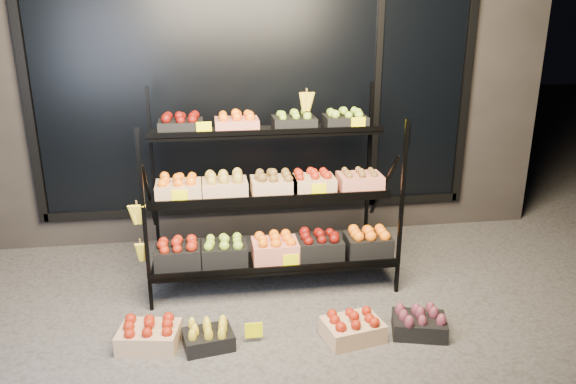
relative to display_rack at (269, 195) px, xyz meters
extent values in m
plane|color=#514F4C|center=(0.01, -0.60, -0.79)|extent=(24.00, 24.00, 0.00)
cube|color=#2D2826|center=(0.01, 2.00, 0.96)|extent=(6.00, 2.00, 3.50)
cube|color=black|center=(0.01, 0.98, 0.76)|extent=(4.20, 0.04, 2.40)
cube|color=black|center=(0.01, 0.96, -0.45)|extent=(4.30, 0.06, 0.08)
cube|color=black|center=(-2.14, 0.96, 0.76)|extent=(0.08, 0.06, 2.50)
cube|color=black|center=(2.16, 0.96, 0.76)|extent=(0.08, 0.06, 2.50)
cube|color=black|center=(1.21, 0.96, 0.76)|extent=(0.06, 0.06, 2.50)
cylinder|color=black|center=(1.56, 0.93, 0.26)|extent=(0.02, 0.02, 0.25)
cube|color=black|center=(-1.01, -0.42, -0.04)|extent=(0.03, 0.03, 1.50)
cube|color=black|center=(1.04, -0.42, -0.04)|extent=(0.03, 0.03, 1.50)
cube|color=black|center=(-1.01, 0.55, 0.04)|extent=(0.03, 0.03, 1.66)
cube|color=black|center=(1.04, 0.55, 0.04)|extent=(0.03, 0.03, 1.66)
cube|color=black|center=(0.01, -0.25, -0.52)|extent=(2.05, 0.42, 0.03)
cube|color=black|center=(0.01, -0.45, -0.49)|extent=(2.05, 0.02, 0.05)
cube|color=black|center=(0.01, 0.05, -0.02)|extent=(2.05, 0.40, 0.03)
cube|color=black|center=(0.01, -0.14, 0.01)|extent=(2.05, 0.02, 0.05)
cube|color=black|center=(0.01, 0.35, 0.48)|extent=(2.05, 0.40, 0.03)
cube|color=black|center=(0.01, 0.16, 0.51)|extent=(2.05, 0.02, 0.05)
cube|color=black|center=(-0.73, 0.35, 0.55)|extent=(0.38, 0.28, 0.11)
ellipsoid|color=#690C07|center=(-0.73, 0.35, 0.63)|extent=(0.32, 0.24, 0.07)
cube|color=tan|center=(-0.24, 0.35, 0.55)|extent=(0.38, 0.28, 0.11)
ellipsoid|color=orange|center=(-0.24, 0.35, 0.63)|extent=(0.32, 0.24, 0.07)
cube|color=black|center=(0.27, 0.35, 0.55)|extent=(0.38, 0.28, 0.11)
ellipsoid|color=#9BCA32|center=(0.27, 0.35, 0.63)|extent=(0.32, 0.24, 0.07)
cube|color=black|center=(0.74, 0.35, 0.55)|extent=(0.38, 0.28, 0.11)
ellipsoid|color=#9BCA32|center=(0.74, 0.35, 0.63)|extent=(0.32, 0.24, 0.07)
cube|color=tan|center=(-0.76, 0.05, 0.06)|extent=(0.38, 0.28, 0.14)
ellipsoid|color=orange|center=(-0.76, 0.05, 0.16)|extent=(0.32, 0.24, 0.07)
cube|color=tan|center=(-0.38, 0.05, 0.06)|extent=(0.38, 0.28, 0.14)
ellipsoid|color=gold|center=(-0.38, 0.05, 0.16)|extent=(0.32, 0.24, 0.07)
cube|color=tan|center=(0.04, 0.05, 0.06)|extent=(0.38, 0.28, 0.14)
ellipsoid|color=brown|center=(0.04, 0.05, 0.16)|extent=(0.32, 0.24, 0.07)
cube|color=tan|center=(0.38, 0.05, 0.06)|extent=(0.38, 0.28, 0.14)
ellipsoid|color=#A9170C|center=(0.38, 0.05, 0.16)|extent=(0.32, 0.24, 0.07)
cube|color=tan|center=(0.81, 0.05, 0.06)|extent=(0.38, 0.28, 0.14)
ellipsoid|color=brown|center=(0.81, 0.05, 0.16)|extent=(0.32, 0.24, 0.07)
cube|color=black|center=(-0.79, -0.25, -0.42)|extent=(0.38, 0.28, 0.18)
ellipsoid|color=#A9170C|center=(-0.79, -0.25, -0.30)|extent=(0.32, 0.24, 0.07)
cube|color=black|center=(-0.41, -0.25, -0.42)|extent=(0.38, 0.28, 0.18)
ellipsoid|color=#9BCA32|center=(-0.41, -0.25, -0.30)|extent=(0.32, 0.24, 0.07)
cube|color=tan|center=(0.01, -0.25, -0.42)|extent=(0.38, 0.28, 0.18)
ellipsoid|color=orange|center=(0.01, -0.25, -0.30)|extent=(0.32, 0.24, 0.07)
cube|color=black|center=(0.40, -0.25, -0.42)|extent=(0.38, 0.28, 0.18)
ellipsoid|color=#690C07|center=(0.40, -0.25, -0.30)|extent=(0.32, 0.24, 0.07)
cube|color=black|center=(0.82, -0.25, -0.42)|extent=(0.38, 0.28, 0.18)
ellipsoid|color=orange|center=(0.82, -0.25, -0.30)|extent=(0.32, 0.24, 0.07)
ellipsoid|color=yellow|center=(-1.06, -0.40, 0.12)|extent=(0.14, 0.08, 0.22)
ellipsoid|color=yellow|center=(-1.06, -0.40, -0.20)|extent=(0.14, 0.08, 0.22)
ellipsoid|color=yellow|center=(0.36, 0.25, 0.84)|extent=(0.14, 0.08, 0.22)
cube|color=#FFF900|center=(-0.75, -0.10, 0.05)|extent=(0.13, 0.01, 0.12)
cube|color=#FFF900|center=(0.41, -0.10, 0.05)|extent=(0.13, 0.01, 0.12)
cube|color=#FFF900|center=(0.82, 0.20, 0.55)|extent=(0.13, 0.01, 0.12)
cube|color=#FFF900|center=(-0.53, 0.20, 0.55)|extent=(0.13, 0.01, 0.12)
cube|color=#FFF900|center=(0.13, -0.40, -0.45)|extent=(0.13, 0.01, 0.12)
cube|color=#FFF900|center=(-0.24, -1.00, -0.73)|extent=(0.13, 0.01, 0.12)
cube|color=tan|center=(-0.99, -0.93, -0.72)|extent=(0.47, 0.38, 0.14)
ellipsoid|color=#A9170C|center=(-0.99, -0.93, -0.61)|extent=(0.39, 0.32, 0.07)
cube|color=black|center=(-0.57, -1.01, -0.73)|extent=(0.39, 0.31, 0.12)
ellipsoid|color=yellow|center=(-0.57, -1.01, -0.64)|extent=(0.32, 0.26, 0.07)
cube|color=tan|center=(0.48, -1.06, -0.72)|extent=(0.47, 0.38, 0.14)
ellipsoid|color=#A9170C|center=(0.48, -1.06, -0.61)|extent=(0.39, 0.32, 0.07)
cube|color=black|center=(0.99, -1.07, -0.72)|extent=(0.45, 0.38, 0.13)
ellipsoid|color=brown|center=(0.99, -1.07, -0.62)|extent=(0.38, 0.32, 0.07)
camera|label=1|loc=(-0.52, -4.53, 1.56)|focal=35.00mm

